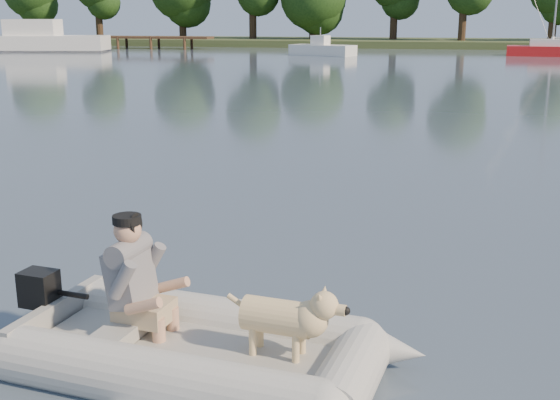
% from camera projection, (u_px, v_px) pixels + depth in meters
% --- Properties ---
extents(water, '(160.00, 160.00, 0.00)m').
position_uv_depth(water, '(249.00, 335.00, 6.40)').
color(water, '#4E5D69').
rests_on(water, ground).
extents(shore_bank, '(160.00, 12.00, 0.70)m').
position_uv_depth(shore_bank, '(419.00, 43.00, 64.89)').
color(shore_bank, '#47512D').
rests_on(shore_bank, water).
extents(dock, '(18.00, 2.00, 1.04)m').
position_uv_depth(dock, '(111.00, 42.00, 60.73)').
color(dock, '#4C331E').
rests_on(dock, water).
extents(dinghy, '(4.81, 3.59, 1.33)m').
position_uv_depth(dinghy, '(203.00, 306.00, 5.62)').
color(dinghy, '#ABACA6').
rests_on(dinghy, water).
extents(man, '(0.77, 0.68, 1.03)m').
position_uv_depth(man, '(132.00, 273.00, 5.84)').
color(man, slate).
rests_on(man, dinghy).
extents(dog, '(0.93, 0.43, 0.60)m').
position_uv_depth(dog, '(277.00, 322.00, 5.48)').
color(dog, '#D3B87A').
rests_on(dog, dinghy).
extents(outboard_motor, '(0.43, 0.33, 0.75)m').
position_uv_depth(outboard_motor, '(41.00, 309.00, 6.22)').
color(outboard_motor, black).
rests_on(outboard_motor, dinghy).
extents(cabin_cruiser, '(9.97, 5.20, 2.94)m').
position_uv_depth(cabin_cruiser, '(48.00, 36.00, 54.88)').
color(cabin_cruiser, white).
rests_on(cabin_cruiser, water).
extents(motorboat, '(5.19, 3.52, 2.05)m').
position_uv_depth(motorboat, '(323.00, 42.00, 49.90)').
color(motorboat, white).
rests_on(motorboat, water).
extents(sailboat, '(7.08, 2.72, 9.51)m').
position_uv_depth(sailboat, '(557.00, 50.00, 49.12)').
color(sailboat, '#B31416').
rests_on(sailboat, water).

